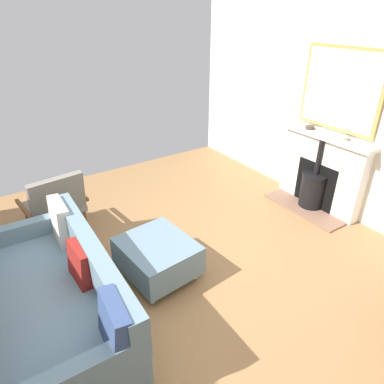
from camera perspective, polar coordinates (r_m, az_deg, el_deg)
The scene contains 9 objects.
ground_plane at distance 3.48m, azimuth -5.96°, elevation -16.77°, with size 5.72×5.99×0.01m, color olive.
wall_left at distance 4.65m, azimuth 26.51°, elevation 11.41°, with size 0.12×5.99×2.65m, color silver.
fireplace at distance 4.93m, azimuth 20.46°, elevation 2.49°, with size 0.53×1.28×1.03m.
mirror_over_mantel at distance 4.67m, azimuth 23.63°, elevation 15.39°, with size 0.04×1.08×0.98m.
mantel_bowl_near at distance 4.87m, azimuth 19.10°, elevation 10.18°, with size 0.12×0.12×0.04m.
mantel_bowl_far at distance 4.60m, azimuth 24.03°, elevation 8.28°, with size 0.12×0.12×0.05m.
sofa at distance 3.13m, azimuth -21.38°, elevation -16.28°, with size 0.96×1.92×0.84m.
ottoman at distance 3.53m, azimuth -5.79°, elevation -10.52°, with size 0.72×0.80×0.40m.
armchair_accent at distance 4.26m, azimuth -21.88°, elevation -1.72°, with size 0.74×0.66×0.85m.
Camera 1 is at (1.07, 2.22, 2.45)m, focal length 31.94 mm.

